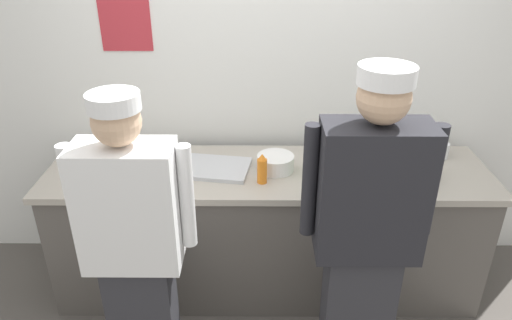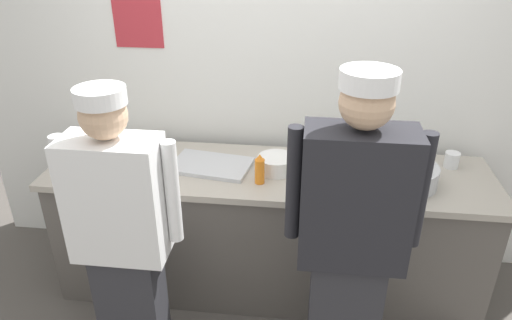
% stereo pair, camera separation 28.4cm
% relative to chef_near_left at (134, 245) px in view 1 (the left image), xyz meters
% --- Properties ---
extents(wall_back, '(4.26, 0.11, 2.77)m').
position_rel_chef_near_left_xyz_m(wall_back, '(0.65, 1.21, 0.51)').
color(wall_back, white).
rests_on(wall_back, ground).
extents(prep_counter, '(2.71, 0.70, 0.89)m').
position_rel_chef_near_left_xyz_m(prep_counter, '(0.65, 0.73, -0.43)').
color(prep_counter, '#56514C').
rests_on(prep_counter, ground).
extents(chef_near_left, '(0.60, 0.24, 1.64)m').
position_rel_chef_near_left_xyz_m(chef_near_left, '(0.00, 0.00, 0.00)').
color(chef_near_left, '#2D2D33').
rests_on(chef_near_left, ground).
extents(chef_center, '(0.63, 0.24, 1.75)m').
position_rel_chef_near_left_xyz_m(chef_center, '(1.10, 0.02, 0.06)').
color(chef_center, '#2D2D33').
rests_on(chef_center, ground).
extents(plate_stack_front, '(0.22, 0.22, 0.10)m').
position_rel_chef_near_left_xyz_m(plate_stack_front, '(0.70, 0.74, 0.06)').
color(plate_stack_front, white).
rests_on(plate_stack_front, prep_counter).
extents(mixing_bowl_steel, '(0.38, 0.38, 0.12)m').
position_rel_chef_near_left_xyz_m(mixing_bowl_steel, '(1.44, 0.67, 0.08)').
color(mixing_bowl_steel, '#B7BABF').
rests_on(mixing_bowl_steel, prep_counter).
extents(sheet_tray, '(0.52, 0.38, 0.02)m').
position_rel_chef_near_left_xyz_m(sheet_tray, '(0.29, 0.74, 0.03)').
color(sheet_tray, '#B7BABF').
rests_on(sheet_tray, prep_counter).
extents(squeeze_bottle_primary, '(0.06, 0.06, 0.18)m').
position_rel_chef_near_left_xyz_m(squeeze_bottle_primary, '(0.61, 0.58, 0.10)').
color(squeeze_bottle_primary, orange).
rests_on(squeeze_bottle_primary, prep_counter).
extents(squeeze_bottle_secondary, '(0.06, 0.06, 0.18)m').
position_rel_chef_near_left_xyz_m(squeeze_bottle_secondary, '(-0.12, 0.60, 0.10)').
color(squeeze_bottle_secondary, '#E5E066').
rests_on(squeeze_bottle_secondary, prep_counter).
extents(squeeze_bottle_spare, '(0.06, 0.06, 0.18)m').
position_rel_chef_near_left_xyz_m(squeeze_bottle_spare, '(0.91, 0.66, 0.10)').
color(squeeze_bottle_spare, '#56A333').
rests_on(squeeze_bottle_spare, prep_counter).
extents(ramekin_green_sauce, '(0.10, 0.10, 0.04)m').
position_rel_chef_near_left_xyz_m(ramekin_green_sauce, '(1.10, 0.73, 0.04)').
color(ramekin_green_sauce, white).
rests_on(ramekin_green_sauce, prep_counter).
extents(ramekin_yellow_sauce, '(0.08, 0.08, 0.04)m').
position_rel_chef_near_left_xyz_m(ramekin_yellow_sauce, '(-0.25, 0.72, 0.04)').
color(ramekin_yellow_sauce, white).
rests_on(ramekin_yellow_sauce, prep_counter).
extents(ramekin_orange_sauce, '(0.10, 0.10, 0.05)m').
position_rel_chef_near_left_xyz_m(ramekin_orange_sauce, '(-0.12, 0.86, 0.04)').
color(ramekin_orange_sauce, white).
rests_on(ramekin_orange_sauce, prep_counter).
extents(deli_cup, '(0.09, 0.09, 0.10)m').
position_rel_chef_near_left_xyz_m(deli_cup, '(1.77, 0.92, 0.06)').
color(deli_cup, white).
rests_on(deli_cup, prep_counter).
extents(chefs_knife, '(0.27, 0.03, 0.02)m').
position_rel_chef_near_left_xyz_m(chefs_knife, '(1.11, 0.79, 0.02)').
color(chefs_knife, '#B7BABF').
rests_on(chefs_knife, prep_counter).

